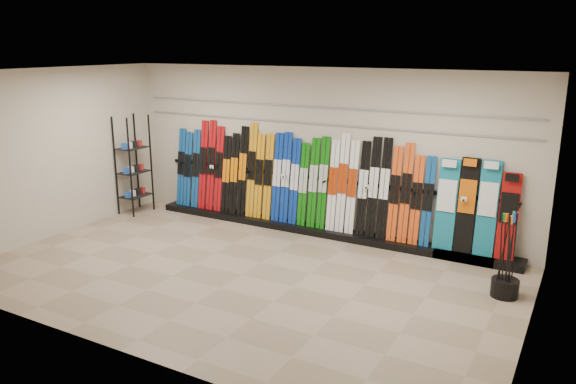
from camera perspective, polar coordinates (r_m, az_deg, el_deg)
The scene contains 13 objects.
floor at distance 8.63m, azimuth -4.72°, elevation -8.37°, with size 8.00×8.00×0.00m, color gray.
back_wall at distance 10.28m, azimuth 2.85°, elevation 4.20°, with size 8.00×8.00×0.00m, color beige.
left_wall at distance 10.87m, azimuth -22.78°, elevation 3.64°, with size 5.00×5.00×0.00m, color beige.
right_wall at distance 6.86m, azimuth 24.10°, elevation -2.52°, with size 5.00×5.00×0.00m, color beige.
ceiling at distance 7.95m, azimuth -5.18°, elevation 11.94°, with size 8.00×8.00×0.00m, color silver.
ski_rack_base at distance 10.36m, azimuth 3.33°, elevation -3.97°, with size 8.00×0.40×0.12m, color black.
skis at distance 10.47m, azimuth 0.20°, elevation 1.31°, with size 5.36×0.27×1.82m.
snowboards at distance 9.41m, azimuth 18.49°, elevation -1.58°, with size 1.27×0.24×1.53m.
accessory_rack at distance 11.89m, azimuth -15.42°, elevation 2.69°, with size 0.40×0.60×2.01m, color black.
pole_bin at distance 8.42m, azimuth 21.15°, elevation -9.06°, with size 0.38×0.38×0.25m, color black.
ski_poles at distance 8.26m, azimuth 21.39°, elevation -5.93°, with size 0.22×0.38×1.18m.
slatwall_rail_0 at distance 10.18m, azimuth 2.84°, elevation 6.95°, with size 7.60×0.02×0.03m, color gray.
slatwall_rail_1 at distance 10.15m, azimuth 2.86°, elevation 8.62°, with size 7.60×0.02×0.03m, color gray.
Camera 1 is at (4.45, -6.57, 3.39)m, focal length 35.00 mm.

